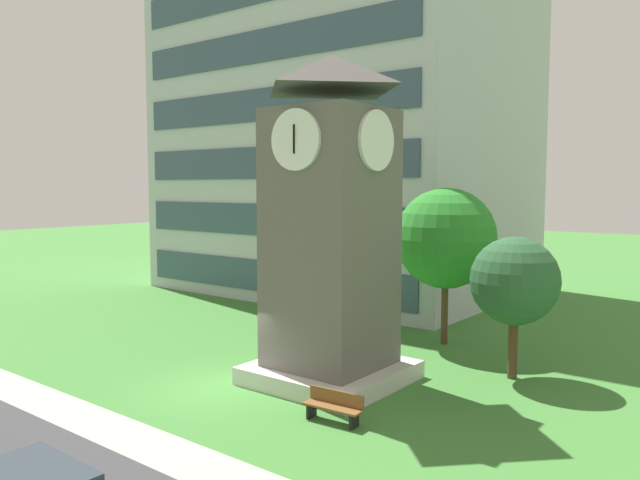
{
  "coord_description": "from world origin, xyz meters",
  "views": [
    {
      "loc": [
        15.02,
        -13.59,
        6.72
      ],
      "look_at": [
        1.23,
        4.1,
        4.75
      ],
      "focal_mm": 34.77,
      "sensor_mm": 36.0,
      "label": 1
    }
  ],
  "objects_px": {
    "clock_tower": "(330,238)",
    "tree_streetside": "(446,238)",
    "tree_by_building": "(515,281)",
    "park_bench": "(334,406)"
  },
  "relations": [
    {
      "from": "clock_tower",
      "to": "tree_streetside",
      "type": "height_order",
      "value": "clock_tower"
    },
    {
      "from": "clock_tower",
      "to": "tree_streetside",
      "type": "distance_m",
      "value": 7.06
    },
    {
      "from": "clock_tower",
      "to": "tree_by_building",
      "type": "distance_m",
      "value": 6.57
    },
    {
      "from": "clock_tower",
      "to": "tree_by_building",
      "type": "xyz_separation_m",
      "value": [
        4.84,
        4.17,
        -1.53
      ]
    },
    {
      "from": "park_bench",
      "to": "tree_by_building",
      "type": "distance_m",
      "value": 8.09
    },
    {
      "from": "clock_tower",
      "to": "tree_streetside",
      "type": "relative_size",
      "value": 1.66
    },
    {
      "from": "tree_by_building",
      "to": "tree_streetside",
      "type": "relative_size",
      "value": 0.75
    },
    {
      "from": "park_bench",
      "to": "tree_streetside",
      "type": "bearing_deg",
      "value": 98.7
    },
    {
      "from": "tree_by_building",
      "to": "tree_streetside",
      "type": "height_order",
      "value": "tree_streetside"
    },
    {
      "from": "park_bench",
      "to": "tree_streetside",
      "type": "xyz_separation_m",
      "value": [
        -1.52,
        9.93,
        4.05
      ]
    }
  ]
}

